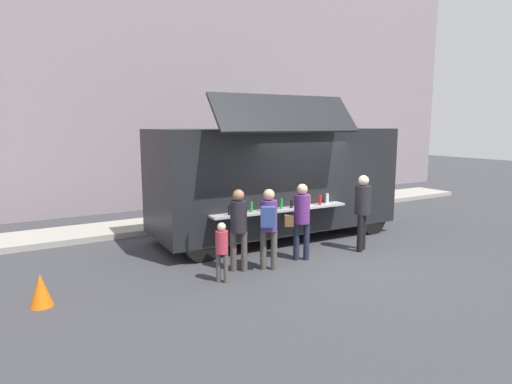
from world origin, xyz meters
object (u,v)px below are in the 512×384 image
Objects in this scene: customer_mid_with_backpack at (269,221)px; child_near_queue at (222,247)px; trash_bin at (333,194)px; customer_rear_waiting at (239,223)px; customer_front_ordering at (301,215)px; customer_extra_browsing at (363,206)px; food_truck_main at (275,178)px; traffic_cone_orange at (41,290)px.

customer_mid_with_backpack is 1.16m from child_near_queue.
trash_bin is 7.40m from customer_rear_waiting.
customer_front_ordering is 0.94× the size of customer_extra_browsing.
food_truck_main is 5.57× the size of child_near_queue.
food_truck_main is at bearing 17.17° from traffic_cone_orange.
trash_bin is 8.07m from child_near_queue.
trash_bin is at bearing -15.54° from customer_mid_with_backpack.
traffic_cone_orange is 5.10m from customer_front_ordering.
customer_front_ordering is at bearing -105.76° from food_truck_main.
customer_front_ordering is 1.47× the size of child_near_queue.
food_truck_main reaches higher than traffic_cone_orange.
customer_extra_browsing reaches higher than customer_mid_with_backpack.
traffic_cone_orange is 3.06m from child_near_queue.
customer_mid_with_backpack is (4.09, -0.39, 0.73)m from traffic_cone_orange.
food_truck_main is 2.38m from customer_extra_browsing.
food_truck_main is 4.72m from trash_bin.
customer_extra_browsing is at bearing -2.86° from traffic_cone_orange.
customer_mid_with_backpack is at bearing -141.09° from trash_bin.
customer_front_ordering is at bearing -2.06° from traffic_cone_orange.
customer_front_ordering is 0.98m from customer_mid_with_backpack.
customer_mid_with_backpack is at bearing 131.77° from customer_front_ordering.
child_near_queue is at bearing -138.03° from food_truck_main.
food_truck_main is 6.05m from traffic_cone_orange.
child_near_queue is (-2.66, -2.27, -0.86)m from food_truck_main.
traffic_cone_orange is at bearing 122.28° from customer_rear_waiting.
child_near_queue is at bearing 63.74° from customer_extra_browsing.
traffic_cone_orange is 0.31× the size of customer_extra_browsing.
customer_extra_browsing is at bearing -37.80° from child_near_queue.
customer_rear_waiting is at bearing -145.29° from trash_bin.
customer_extra_browsing is (6.69, -0.33, 0.78)m from traffic_cone_orange.
food_truck_main reaches higher than trash_bin.
customer_rear_waiting is (3.55, -0.13, 0.71)m from traffic_cone_orange.
trash_bin is 0.86× the size of child_near_queue.
child_near_queue reaches higher than traffic_cone_orange.
trash_bin is at bearing -62.75° from customer_extra_browsing.
child_near_queue is (-6.63, -4.59, 0.19)m from trash_bin.
customer_mid_with_backpack is 1.45× the size of child_near_queue.
trash_bin is (3.97, 2.32, -1.05)m from food_truck_main.
child_near_queue is (-3.71, -0.19, -0.38)m from customer_extra_browsing.
trash_bin is at bearing -17.70° from customer_front_ordering.
food_truck_main reaches higher than child_near_queue.
customer_rear_waiting is 3.15m from customer_extra_browsing.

